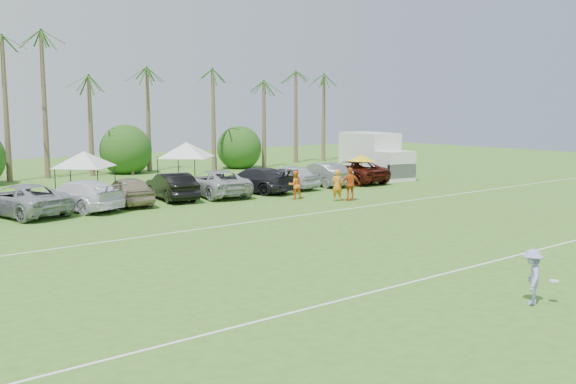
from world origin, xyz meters
TOP-DOWN VIEW (x-y plane):
  - ground at (0.00, 0.00)m, footprint 120.00×120.00m
  - field_lines at (0.00, 8.00)m, footprint 80.00×12.10m
  - palm_tree_5 at (0.00, 38.00)m, footprint 2.40×2.40m
  - palm_tree_6 at (4.00, 38.00)m, footprint 2.40×2.40m
  - palm_tree_7 at (8.00, 38.00)m, footprint 2.40×2.40m
  - palm_tree_8 at (13.00, 38.00)m, footprint 2.40×2.40m
  - palm_tree_9 at (18.00, 38.00)m, footprint 2.40×2.40m
  - palm_tree_10 at (23.00, 38.00)m, footprint 2.40×2.40m
  - palm_tree_11 at (27.00, 38.00)m, footprint 2.40×2.40m
  - bush_tree_2 at (6.00, 39.00)m, footprint 4.00×4.00m
  - bush_tree_3 at (16.00, 39.00)m, footprint 4.00×4.00m
  - sideline_player_a at (9.08, 16.56)m, footprint 0.81×0.68m
  - sideline_player_b at (7.67, 18.75)m, footprint 1.02×0.92m
  - sideline_player_c at (9.78, 16.15)m, footprint 1.27×0.89m
  - box_truck at (20.17, 24.11)m, footprint 3.71×7.15m
  - canopy_tent_left at (-2.26, 26.83)m, footprint 4.18×4.18m
  - canopy_tent_right at (5.34, 27.80)m, footprint 4.53×4.53m
  - market_umbrella at (15.71, 21.20)m, footprint 1.96×1.96m
  - frisbee_player at (-0.17, -1.62)m, footprint 1.21×1.06m
  - parked_car_2 at (-7.13, 22.86)m, footprint 4.17×6.42m
  - parked_car_3 at (-4.20, 22.73)m, footprint 3.99×6.10m
  - parked_car_4 at (-1.28, 22.92)m, footprint 2.47×5.01m
  - parked_car_5 at (1.65, 23.13)m, footprint 2.43×5.19m
  - parked_car_6 at (4.57, 22.93)m, footprint 3.43×6.21m
  - parked_car_7 at (7.49, 22.74)m, footprint 3.70×6.07m
  - parked_car_8 at (10.42, 22.90)m, footprint 2.38×4.98m
  - parked_car_9 at (13.34, 22.74)m, footprint 2.06×5.09m
  - parked_car_10 at (16.26, 22.72)m, footprint 2.98×6.03m

SIDE VIEW (x-z plane):
  - ground at x=0.00m, z-range 0.00..0.00m
  - field_lines at x=0.00m, z-range 0.00..0.01m
  - frisbee_player at x=-0.17m, z-range 0.00..1.59m
  - parked_car_2 at x=-7.13m, z-range 0.00..1.64m
  - parked_car_3 at x=-4.20m, z-range 0.00..1.64m
  - parked_car_4 at x=-1.28m, z-range 0.00..1.64m
  - parked_car_5 at x=1.65m, z-range 0.00..1.64m
  - parked_car_6 at x=4.57m, z-range 0.00..1.64m
  - parked_car_7 at x=7.49m, z-range 0.00..1.64m
  - parked_car_8 at x=10.42m, z-range 0.00..1.64m
  - parked_car_9 at x=13.34m, z-range 0.00..1.64m
  - parked_car_10 at x=16.26m, z-range 0.00..1.64m
  - sideline_player_b at x=7.67m, z-range 0.00..1.74m
  - sideline_player_a at x=9.08m, z-range 0.00..1.88m
  - sideline_player_c at x=9.78m, z-range 0.00..2.00m
  - bush_tree_2 at x=6.00m, z-range -0.20..3.80m
  - bush_tree_3 at x=16.00m, z-range -0.20..3.80m
  - box_truck at x=20.17m, z-range 0.12..3.63m
  - market_umbrella at x=15.71m, z-range 0.87..3.06m
  - canopy_tent_left at x=-2.26m, z-range 1.21..4.59m
  - canopy_tent_right at x=5.34m, z-range 1.31..4.98m
  - palm_tree_8 at x=13.00m, z-range 3.03..11.93m
  - palm_tree_5 at x=0.00m, z-range 3.40..13.30m
  - palm_tree_9 at x=18.00m, z-range 3.40..13.30m
  - palm_tree_6 at x=4.00m, z-range 3.76..14.66m
  - palm_tree_10 at x=23.00m, z-range 3.76..14.66m
  - palm_tree_7 at x=8.00m, z-range 4.11..16.01m
  - palm_tree_11 at x=27.00m, z-range 4.11..16.01m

